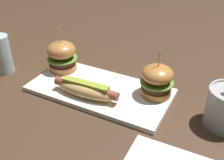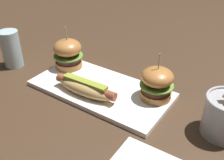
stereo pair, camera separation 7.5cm
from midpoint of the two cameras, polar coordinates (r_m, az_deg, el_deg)
The scene contains 6 objects.
ground_plane at distance 0.80m, azimuth -5.35°, elevation -2.65°, with size 3.00×3.00×0.00m, color #422D1E.
platter_main at distance 0.79m, azimuth -5.38°, elevation -2.23°, with size 0.42×0.20×0.01m, color white.
hot_dog at distance 0.75m, azimuth -8.50°, elevation -2.06°, with size 0.20×0.06×0.05m.
slider_left at distance 0.88m, azimuth -13.10°, elevation 5.03°, with size 0.10×0.10×0.14m.
slider_right at distance 0.74m, azimuth 6.78°, elevation -0.17°, with size 0.09×0.09×0.14m.
water_glass at distance 0.96m, azimuth -24.82°, elevation 4.96°, with size 0.06×0.06×0.13m, color silver.
Camera 1 is at (0.34, -0.57, 0.45)m, focal length 42.59 mm.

